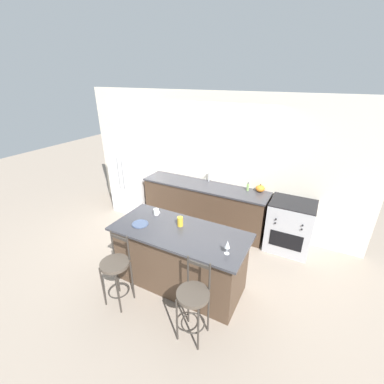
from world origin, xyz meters
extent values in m
plane|color=gray|center=(0.00, 0.00, 0.00)|extent=(18.00, 18.00, 0.00)
cube|color=beige|center=(0.00, 0.66, 1.35)|extent=(6.00, 0.07, 2.70)
cube|color=#4C3828|center=(0.00, 0.36, 0.45)|extent=(2.58, 0.61, 0.89)
cube|color=#38383D|center=(0.00, 0.36, 0.91)|extent=(2.61, 0.64, 0.03)
cube|color=black|center=(0.00, 0.36, 0.92)|extent=(0.56, 0.33, 0.01)
cylinder|color=#ADAFB5|center=(0.00, 0.56, 1.04)|extent=(0.02, 0.02, 0.22)
cylinder|color=#ADAFB5|center=(0.00, 0.50, 1.14)|extent=(0.02, 0.12, 0.02)
cube|color=#4C3828|center=(0.42, -1.37, 0.46)|extent=(1.85, 0.75, 0.92)
cube|color=#38383D|center=(0.42, -1.37, 0.94)|extent=(1.97, 0.87, 0.03)
cube|color=white|center=(-1.79, 0.28, 0.92)|extent=(0.77, 0.73, 1.85)
cylinder|color=#939399|center=(-1.85, -0.11, 1.01)|extent=(0.02, 0.02, 0.70)
cylinder|color=#939399|center=(-1.73, -0.11, 1.01)|extent=(0.02, 0.02, 0.70)
cube|color=#B7B7BC|center=(1.73, 0.32, 0.47)|extent=(0.76, 0.64, 0.93)
cube|color=black|center=(1.73, 0.00, 0.36)|extent=(0.54, 0.01, 0.30)
cube|color=black|center=(1.73, 0.32, 0.94)|extent=(0.76, 0.64, 0.02)
cylinder|color=black|center=(1.52, -0.01, 0.73)|extent=(0.03, 0.02, 0.03)
cylinder|color=black|center=(1.94, -0.01, 0.73)|extent=(0.03, 0.02, 0.03)
cylinder|color=black|center=(1.52, -0.01, 0.65)|extent=(0.03, 0.02, 0.03)
cylinder|color=black|center=(1.94, -0.01, 0.65)|extent=(0.03, 0.02, 0.03)
cylinder|color=#332D28|center=(-0.30, -2.23, 0.33)|extent=(0.02, 0.02, 0.65)
cylinder|color=#332D28|center=(-0.02, -2.23, 0.33)|extent=(0.02, 0.02, 0.65)
cylinder|color=#332D28|center=(-0.30, -1.95, 0.33)|extent=(0.02, 0.02, 0.65)
cylinder|color=#332D28|center=(-0.02, -1.95, 0.33)|extent=(0.02, 0.02, 0.65)
torus|color=#332D28|center=(-0.16, -2.09, 0.21)|extent=(0.30, 0.30, 0.02)
cylinder|color=#4C4238|center=(-0.16, -2.09, 0.68)|extent=(0.39, 0.39, 0.04)
cylinder|color=#332D28|center=(-0.30, -1.95, 0.89)|extent=(0.02, 0.02, 0.37)
cylinder|color=#332D28|center=(-0.02, -1.95, 0.89)|extent=(0.02, 0.02, 0.37)
cube|color=#332D28|center=(-0.16, -1.95, 1.00)|extent=(0.28, 0.02, 0.04)
cylinder|color=#332D28|center=(0.86, -2.21, 0.33)|extent=(0.02, 0.02, 0.65)
cylinder|color=#332D28|center=(1.14, -2.21, 0.33)|extent=(0.02, 0.02, 0.65)
cylinder|color=#332D28|center=(0.86, -1.93, 0.33)|extent=(0.02, 0.02, 0.65)
cylinder|color=#332D28|center=(1.14, -1.93, 0.33)|extent=(0.02, 0.02, 0.65)
torus|color=#332D28|center=(1.00, -2.07, 0.21)|extent=(0.30, 0.30, 0.02)
cylinder|color=#4C4238|center=(1.00, -2.07, 0.68)|extent=(0.39, 0.39, 0.04)
cylinder|color=#332D28|center=(0.86, -1.93, 0.89)|extent=(0.02, 0.02, 0.37)
cylinder|color=#332D28|center=(1.14, -1.93, 0.89)|extent=(0.02, 0.02, 0.37)
cube|color=#332D28|center=(1.00, -1.93, 1.00)|extent=(0.28, 0.02, 0.04)
cylinder|color=#425170|center=(-0.18, -1.49, 0.96)|extent=(0.24, 0.24, 0.01)
torus|color=#425170|center=(-0.18, -1.49, 0.97)|extent=(0.24, 0.24, 0.01)
cylinder|color=white|center=(1.20, -1.53, 0.96)|extent=(0.06, 0.06, 0.00)
cylinder|color=white|center=(1.20, -1.53, 1.00)|extent=(0.01, 0.01, 0.09)
cone|color=white|center=(1.20, -1.53, 1.09)|extent=(0.07, 0.07, 0.10)
cylinder|color=white|center=(-0.13, -1.14, 1.00)|extent=(0.08, 0.08, 0.10)
torus|color=white|center=(-0.09, -1.14, 1.00)|extent=(0.07, 0.01, 0.07)
cylinder|color=gold|center=(0.37, -1.25, 1.02)|extent=(0.08, 0.08, 0.14)
ellipsoid|color=orange|center=(1.08, 0.54, 0.99)|extent=(0.17, 0.17, 0.13)
cylinder|color=brown|center=(1.08, 0.54, 1.07)|extent=(0.02, 0.02, 0.02)
cylinder|color=#89B260|center=(0.85, 0.49, 1.00)|extent=(0.04, 0.04, 0.14)
cylinder|color=black|center=(0.85, 0.49, 1.08)|extent=(0.02, 0.02, 0.03)
camera|label=1|loc=(2.01, -3.99, 2.96)|focal=24.00mm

